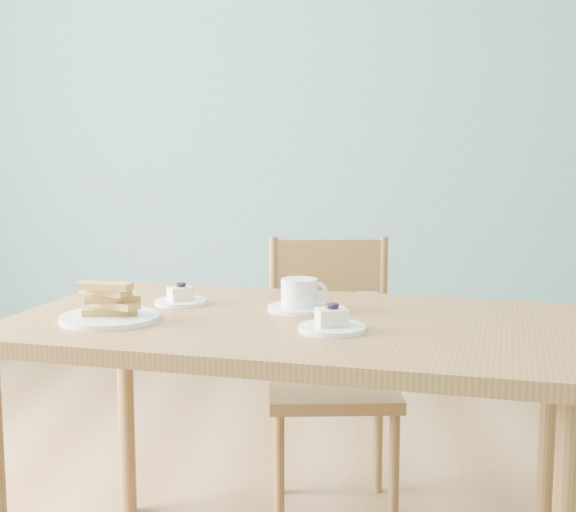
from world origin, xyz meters
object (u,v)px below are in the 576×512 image
at_px(dining_table, 292,348).
at_px(coffee_cup, 300,297).
at_px(cheesecake_plate_far, 181,298).
at_px(dining_chair, 331,375).
at_px(biscotti_plate, 110,308).
at_px(cheesecake_plate_near, 332,323).

bearing_deg(dining_table, coffee_cup, 94.23).
bearing_deg(cheesecake_plate_far, coffee_cup, -13.08).
distance_m(dining_chair, biscotti_plate, 0.83).
bearing_deg(dining_table, biscotti_plate, -162.17).
bearing_deg(cheesecake_plate_near, coffee_cup, 109.56).
xyz_separation_m(cheesecake_plate_near, cheesecake_plate_far, (-0.39, 0.29, -0.00)).
relative_size(cheesecake_plate_near, cheesecake_plate_far, 1.12).
distance_m(cheesecake_plate_far, coffee_cup, 0.32).
distance_m(coffee_cup, biscotti_plate, 0.47).
relative_size(dining_table, cheesecake_plate_near, 9.65).
distance_m(dining_table, dining_chair, 0.56).
distance_m(dining_chair, cheesecake_plate_far, 0.60).
distance_m(cheesecake_plate_near, cheesecake_plate_far, 0.49).
bearing_deg(biscotti_plate, dining_chair, 45.67).
bearing_deg(dining_chair, dining_table, -105.63).
xyz_separation_m(dining_chair, cheesecake_plate_far, (-0.40, -0.34, 0.30)).
bearing_deg(coffee_cup, biscotti_plate, -170.84).
xyz_separation_m(cheesecake_plate_far, coffee_cup, (0.32, -0.07, 0.02)).
bearing_deg(dining_table, cheesecake_plate_far, 163.00).
relative_size(dining_chair, cheesecake_plate_far, 6.15).
bearing_deg(cheesecake_plate_far, dining_chair, 39.99).
relative_size(cheesecake_plate_near, biscotti_plate, 0.65).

